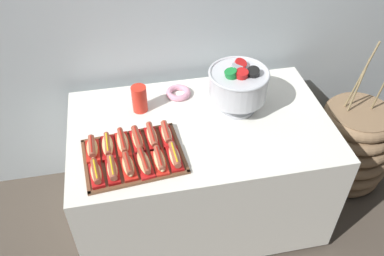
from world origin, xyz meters
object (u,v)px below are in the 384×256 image
serving_tray (134,157)px  punch_bowl (238,84)px  hot_dog_0 (96,173)px  hot_dog_7 (108,146)px  hot_dog_1 (112,170)px  cup_stack (139,99)px  hot_dog_11 (167,134)px  floor_vase (350,145)px  hot_dog_9 (138,140)px  donut (178,93)px  hot_dog_8 (123,143)px  hot_dog_5 (175,156)px  hot_dog_4 (159,160)px  hot_dog_2 (128,166)px  hot_dog_6 (92,148)px  hot_dog_10 (152,137)px  hot_dog_3 (144,163)px  buffet_table (200,170)px

serving_tray → punch_bowl: punch_bowl is taller
hot_dog_0 → hot_dog_7: size_ratio=0.93×
hot_dog_1 → cup_stack: 0.49m
serving_tray → cup_stack: size_ratio=3.31×
hot_dog_11 → cup_stack: 0.29m
cup_stack → floor_vase: bearing=-2.4°
hot_dog_9 → donut: hot_dog_9 is taller
hot_dog_8 → hot_dog_11: same height
hot_dog_1 → punch_bowl: size_ratio=0.48×
hot_dog_7 → hot_dog_11: size_ratio=1.06×
hot_dog_1 → hot_dog_5: bearing=5.1°
hot_dog_4 → cup_stack: (-0.05, 0.44, 0.04)m
hot_dog_0 → donut: bearing=49.0°
serving_tray → hot_dog_5: bearing=-18.7°
hot_dog_2 → hot_dog_9: hot_dog_2 is taller
hot_dog_6 → hot_dog_0: bearing=-84.9°
hot_dog_9 → hot_dog_10: bearing=5.1°
hot_dog_7 → donut: size_ratio=1.19×
hot_dog_6 → hot_dog_9: 0.23m
hot_dog_10 → hot_dog_7: bearing=-174.9°
cup_stack → donut: cup_stack is taller
hot_dog_4 → floor_vase: bearing=16.0°
serving_tray → hot_dog_2: bearing=-109.4°
hot_dog_0 → hot_dog_8: hot_dog_8 is taller
hot_dog_3 → hot_dog_11: size_ratio=1.16×
hot_dog_3 → hot_dog_0: bearing=-174.9°
hot_dog_7 → hot_dog_10: bearing=5.1°
serving_tray → hot_dog_10: bearing=41.3°
hot_dog_1 → hot_dog_10: (0.21, 0.18, 0.00)m
cup_stack → hot_dog_3: bearing=-93.4°
hot_dog_1 → hot_dog_4: hot_dog_1 is taller
hot_dog_10 → punch_bowl: 0.54m
hot_dog_9 → hot_dog_11: 0.15m
hot_dog_5 → hot_dog_9: same height
donut → hot_dog_5: bearing=-101.7°
hot_dog_5 → punch_bowl: 0.55m
hot_dog_2 → punch_bowl: punch_bowl is taller
hot_dog_8 → punch_bowl: 0.69m
buffet_table → hot_dog_3: size_ratio=7.57×
hot_dog_5 → hot_dog_11: bearing=95.1°
hot_dog_9 → hot_dog_2: bearing=-109.4°
hot_dog_7 → hot_dog_8: (0.07, 0.01, 0.00)m
hot_dog_9 → cup_stack: (0.04, 0.28, 0.04)m
buffet_table → hot_dog_4: size_ratio=7.84×
serving_tray → hot_dog_9: size_ratio=2.84×
hot_dog_1 → cup_stack: cup_stack is taller
buffet_table → hot_dog_11: size_ratio=8.76×
hot_dog_2 → punch_bowl: size_ratio=0.50×
hot_dog_7 → hot_dog_9: 0.15m
hot_dog_10 → donut: size_ratio=1.27×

